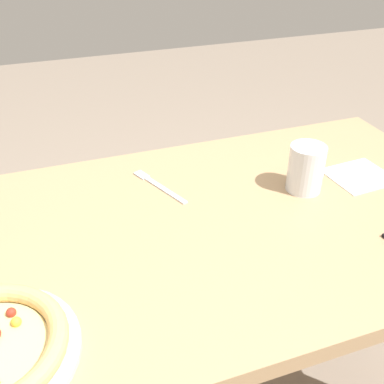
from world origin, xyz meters
The scene contains 4 objects.
dining_table centered at (0.00, 0.00, 0.64)m, with size 1.38×0.78×0.75m.
water_cup_clear centered at (0.27, 0.05, 0.81)m, with size 0.09×0.09×0.12m.
paper_napkin centered at (0.45, 0.06, 0.75)m, with size 0.16×0.14×0.00m, color white.
fork centered at (-0.08, 0.19, 0.75)m, with size 0.09×0.19×0.00m.
Camera 1 is at (-0.33, -0.78, 1.38)m, focal length 42.79 mm.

